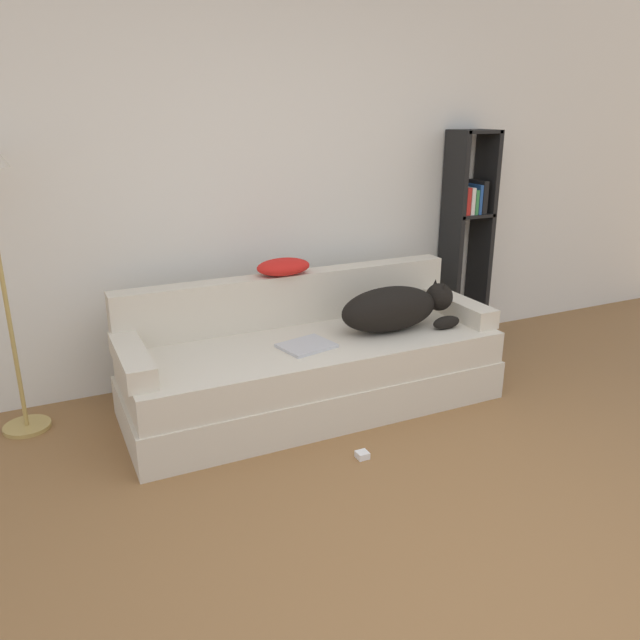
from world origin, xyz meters
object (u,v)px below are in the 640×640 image
at_px(couch, 313,373).
at_px(dog, 396,308).
at_px(laptop, 307,346).
at_px(throw_pillow, 283,267).
at_px(power_adapter, 362,455).
at_px(bookshelf, 467,227).

height_order(couch, dog, dog).
bearing_deg(laptop, throw_pillow, 72.08).
bearing_deg(couch, power_adapter, -92.27).
xyz_separation_m(dog, throw_pillow, (-0.58, 0.40, 0.23)).
bearing_deg(laptop, bookshelf, 9.77).
xyz_separation_m(couch, dog, (0.53, -0.07, 0.36)).
bearing_deg(throw_pillow, power_adapter, -88.77).
height_order(laptop, throw_pillow, throw_pillow).
distance_m(couch, throw_pillow, 0.68).
relative_size(throw_pillow, power_adapter, 5.52).
xyz_separation_m(couch, bookshelf, (1.54, 0.56, 0.68)).
xyz_separation_m(dog, bookshelf, (1.01, 0.63, 0.32)).
height_order(dog, throw_pillow, throw_pillow).
relative_size(dog, throw_pillow, 2.27).
bearing_deg(couch, bookshelf, 20.15).
distance_m(dog, laptop, 0.63).
relative_size(laptop, power_adapter, 5.40).
relative_size(couch, bookshelf, 1.41).
height_order(throw_pillow, power_adapter, throw_pillow).
bearing_deg(power_adapter, laptop, 96.32).
xyz_separation_m(laptop, power_adapter, (0.06, -0.57, -0.43)).
height_order(bookshelf, power_adapter, bookshelf).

